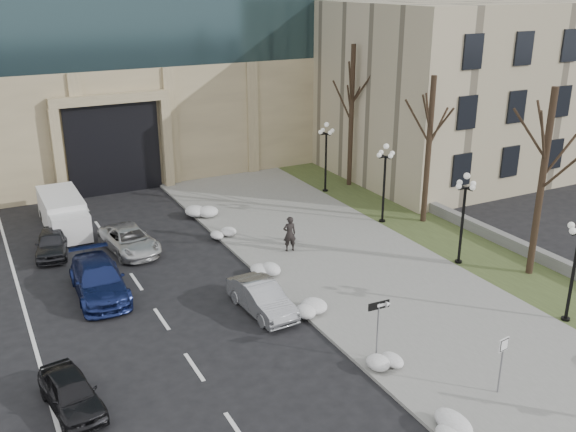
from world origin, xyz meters
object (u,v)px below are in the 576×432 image
at_px(car_c, 99,280).
at_px(lamppost_d, 326,148).
at_px(car_e, 52,243).
at_px(lamppost_a, 576,254).
at_px(car_d, 129,240).
at_px(one_way_sign, 382,312).
at_px(lamppost_c, 385,173).
at_px(keep_sign, 503,354).
at_px(lamppost_b, 464,206).
at_px(car_a, 71,393).
at_px(box_truck, 64,214).
at_px(car_b, 262,298).
at_px(pedestrian, 290,234).

height_order(car_c, lamppost_d, lamppost_d).
distance_m(car_e, lamppost_a, 24.81).
xyz_separation_m(car_d, lamppost_d, (14.11, 3.80, 2.44)).
xyz_separation_m(one_way_sign, lamppost_c, (8.49, 11.76, 1.04)).
bearing_deg(lamppost_a, lamppost_c, 90.00).
bearing_deg(keep_sign, lamppost_b, 47.13).
height_order(car_d, lamppost_c, lamppost_c).
bearing_deg(lamppost_d, lamppost_b, -90.00).
relative_size(lamppost_a, lamppost_c, 1.00).
bearing_deg(keep_sign, one_way_sign, 114.15).
bearing_deg(car_c, one_way_sign, -49.34).
distance_m(car_a, one_way_sign, 11.03).
bearing_deg(lamppost_d, car_d, -164.94).
bearing_deg(lamppost_c, lamppost_d, 90.00).
xyz_separation_m(box_truck, lamppost_d, (16.56, -1.13, 2.16)).
bearing_deg(lamppost_c, one_way_sign, -125.83).
height_order(lamppost_a, lamppost_b, same).
bearing_deg(lamppost_d, box_truck, 176.08).
bearing_deg(keep_sign, car_a, 147.17).
bearing_deg(lamppost_c, box_truck, 155.25).
bearing_deg(one_way_sign, lamppost_d, 68.16).
distance_m(car_b, lamppost_c, 12.77).
distance_m(car_d, lamppost_c, 14.57).
xyz_separation_m(car_e, lamppost_b, (17.74, -10.67, 2.43)).
xyz_separation_m(car_c, lamppost_b, (16.59, -4.90, 2.32)).
bearing_deg(car_d, car_a, -120.13).
height_order(pedestrian, one_way_sign, one_way_sign).
bearing_deg(car_d, one_way_sign, -76.23).
relative_size(car_d, lamppost_d, 0.95).
relative_size(pedestrian, lamppost_c, 0.39).
height_order(box_truck, lamppost_b, lamppost_b).
bearing_deg(lamppost_b, box_truck, 139.52).
bearing_deg(car_d, keep_sign, -73.82).
height_order(car_c, lamppost_a, lamppost_a).
height_order(box_truck, keep_sign, keep_sign).
height_order(lamppost_a, lamppost_c, same).
xyz_separation_m(pedestrian, box_truck, (-9.76, 8.95, -0.14)).
distance_m(lamppost_a, lamppost_c, 13.00).
xyz_separation_m(car_c, lamppost_d, (16.59, 8.10, 2.32)).
bearing_deg(car_a, lamppost_d, 31.59).
relative_size(car_d, one_way_sign, 1.84).
distance_m(car_b, car_e, 12.62).
bearing_deg(lamppost_b, car_e, 148.98).
xyz_separation_m(car_c, pedestrian, (9.79, 0.28, 0.30)).
xyz_separation_m(box_truck, lamppost_b, (16.56, -14.13, 2.16)).
bearing_deg(box_truck, lamppost_a, -50.98).
bearing_deg(lamppost_c, car_d, 169.15).
bearing_deg(car_a, car_e, 75.83).
xyz_separation_m(keep_sign, lamppost_a, (6.18, 2.41, 1.44)).
distance_m(car_a, lamppost_c, 21.51).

